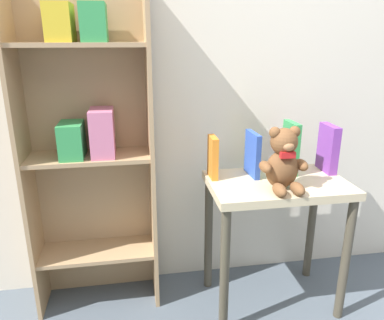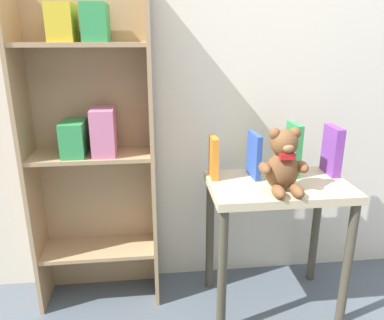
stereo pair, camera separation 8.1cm
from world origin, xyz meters
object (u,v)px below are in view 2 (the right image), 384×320
Objects in this scene: display_table at (277,207)px; book_standing_blue at (254,155)px; book_standing_orange at (214,158)px; book_standing_green at (293,149)px; bookshelf_side at (91,138)px; book_standing_purple at (332,150)px; teddy_bear at (283,163)px.

book_standing_blue is at bearing 134.93° from display_table.
book_standing_orange is 0.78× the size of book_standing_green.
bookshelf_side is 0.55m from book_standing_orange.
book_standing_green is 0.18m from book_standing_purple.
display_table is 0.37m from book_standing_purple.
book_standing_blue reaches higher than display_table.
book_standing_green is at bearing 58.68° from teddy_bear.
bookshelf_side is at bearing 167.06° from display_table.
book_standing_green reaches higher than book_standing_orange.
display_table is 2.38× the size of teddy_bear.
book_standing_green is (0.11, 0.18, -0.00)m from teddy_bear.
book_standing_purple is (0.27, 0.09, 0.23)m from display_table.
book_standing_blue is (0.18, -0.00, 0.01)m from book_standing_orange.
teddy_bear is 0.19m from book_standing_blue.
book_standing_purple is at bearing -3.92° from book_standing_green.
book_standing_purple is (0.29, 0.17, -0.01)m from teddy_bear.
teddy_bear is at bearing -147.61° from book_standing_purple.
book_standing_purple is (0.55, -0.01, 0.02)m from book_standing_orange.
book_standing_blue is 0.37m from book_standing_purple.
book_standing_orange is 0.18m from book_standing_blue.
book_standing_green is (0.37, 0.00, 0.03)m from book_standing_orange.
display_table is at bearing -160.20° from book_standing_purple.
book_standing_blue is 0.84× the size of book_standing_green.
book_standing_blue is at bearing -0.87° from book_standing_orange.
teddy_bear is (0.79, -0.27, -0.06)m from bookshelf_side.
teddy_bear is 0.31m from book_standing_orange.
book_standing_green is at bearing 179.42° from book_standing_purple.
bookshelf_side is 5.57× the size of teddy_bear.
book_standing_blue is 0.18m from book_standing_green.
book_standing_purple reaches higher than book_standing_blue.
bookshelf_side reaches higher than display_table.
display_table is 0.25m from book_standing_blue.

